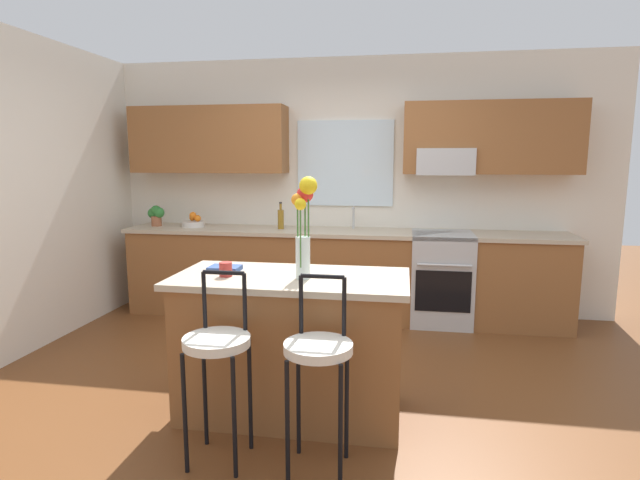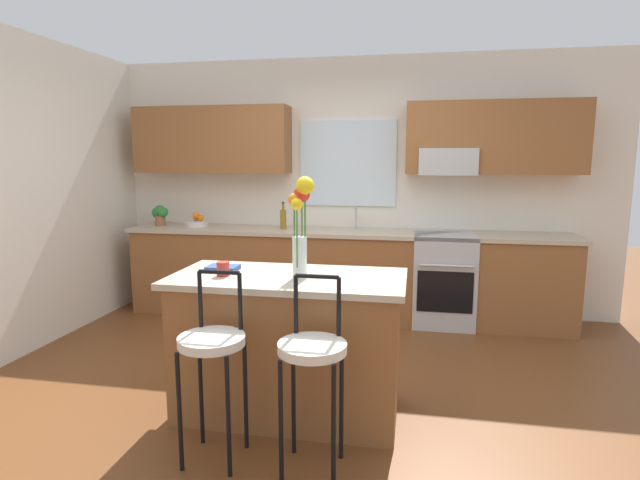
{
  "view_description": "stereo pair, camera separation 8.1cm",
  "coord_description": "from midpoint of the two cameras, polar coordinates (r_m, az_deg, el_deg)",
  "views": [
    {
      "loc": [
        0.63,
        -3.4,
        1.64
      ],
      "look_at": [
        -0.03,
        0.55,
        1.0
      ],
      "focal_mm": 28.22,
      "sensor_mm": 36.0,
      "label": 1
    },
    {
      "loc": [
        0.71,
        -3.38,
        1.64
      ],
      "look_at": [
        -0.03,
        0.55,
        1.0
      ],
      "focal_mm": 28.22,
      "sensor_mm": 36.0,
      "label": 2
    }
  ],
  "objects": [
    {
      "name": "sink_faucet",
      "position": [
        5.3,
        3.37,
        2.79
      ],
      "size": [
        0.02,
        0.13,
        0.23
      ],
      "color": "#B7BABC",
      "rests_on": "counter_run"
    },
    {
      "name": "bar_stool_middle",
      "position": [
        2.67,
        -1.06,
        -13.06
      ],
      "size": [
        0.36,
        0.36,
        1.04
      ],
      "color": "black",
      "rests_on": "ground"
    },
    {
      "name": "cookbook",
      "position": [
        3.37,
        -11.43,
        -3.19
      ],
      "size": [
        0.2,
        0.15,
        0.03
      ],
      "primitive_type": "cube",
      "color": "navy",
      "rests_on": "kitchen_island"
    },
    {
      "name": "mug_ceramic",
      "position": [
        3.2,
        -11.36,
        -3.28
      ],
      "size": [
        0.08,
        0.08,
        0.09
      ],
      "primitive_type": "cylinder",
      "color": "#A52D28",
      "rests_on": "kitchen_island"
    },
    {
      "name": "bar_stool_near",
      "position": [
        2.82,
        -12.38,
        -12.07
      ],
      "size": [
        0.36,
        0.36,
        1.04
      ],
      "color": "black",
      "rests_on": "ground"
    },
    {
      "name": "fruit_bowl_oranges",
      "position": [
        5.62,
        -14.56,
        1.94
      ],
      "size": [
        0.24,
        0.24,
        0.16
      ],
      "color": "silver",
      "rests_on": "counter_run"
    },
    {
      "name": "flower_vase",
      "position": [
        3.03,
        -2.6,
        2.35
      ],
      "size": [
        0.16,
        0.16,
        0.62
      ],
      "color": "silver",
      "rests_on": "kitchen_island"
    },
    {
      "name": "wall_left",
      "position": [
        4.92,
        -31.73,
        4.35
      ],
      "size": [
        0.12,
        4.6,
        2.7
      ],
      "primitive_type": "cube",
      "color": "silver",
      "rests_on": "ground"
    },
    {
      "name": "bottle_olive_oil",
      "position": [
        5.29,
        -4.91,
        2.45
      ],
      "size": [
        0.06,
        0.06,
        0.28
      ],
      "color": "olive",
      "rests_on": "counter_run"
    },
    {
      "name": "oven_range",
      "position": [
        5.21,
        13.13,
        -4.24
      ],
      "size": [
        0.6,
        0.64,
        0.92
      ],
      "color": "#B7BABC",
      "rests_on": "ground"
    },
    {
      "name": "potted_plant_small",
      "position": [
        5.8,
        -18.47,
        2.8
      ],
      "size": [
        0.2,
        0.14,
        0.23
      ],
      "color": "#9E5B3D",
      "rests_on": "counter_run"
    },
    {
      "name": "back_wall_assembly",
      "position": [
        5.42,
        2.62,
        7.68
      ],
      "size": [
        5.6,
        0.5,
        2.7
      ],
      "color": "silver",
      "rests_on": "ground"
    },
    {
      "name": "ground_plane",
      "position": [
        3.83,
        -1.59,
        -16.3
      ],
      "size": [
        14.0,
        14.0,
        0.0
      ],
      "primitive_type": "plane",
      "color": "brown"
    },
    {
      "name": "counter_run",
      "position": [
        5.27,
        1.96,
        -3.8
      ],
      "size": [
        4.56,
        0.64,
        0.92
      ],
      "color": "brown",
      "rests_on": "ground"
    },
    {
      "name": "kitchen_island",
      "position": [
        3.31,
        -3.96,
        -11.76
      ],
      "size": [
        1.47,
        0.73,
        0.92
      ],
      "color": "brown",
      "rests_on": "ground"
    }
  ]
}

